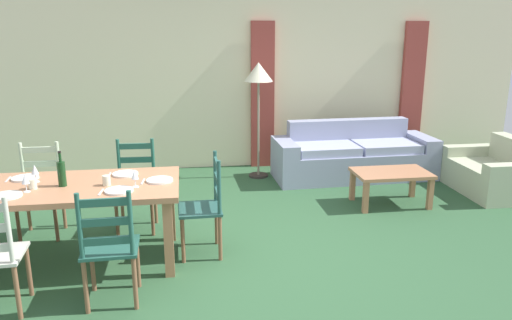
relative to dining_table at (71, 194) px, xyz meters
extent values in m
cube|color=#2D5434|center=(1.54, -0.15, -0.67)|extent=(9.60, 9.60, 0.02)
cube|color=beige|center=(1.54, 3.15, 0.69)|extent=(9.60, 0.16, 2.70)
cube|color=#993C35|center=(2.21, 3.01, 0.44)|extent=(0.35, 0.08, 2.20)
cube|color=#993C35|center=(4.61, 3.01, 0.44)|extent=(0.35, 0.08, 2.20)
cube|color=#B17651|center=(0.00, 0.00, 0.06)|extent=(1.90, 0.96, 0.05)
cube|color=#B17651|center=(0.85, -0.38, -0.31)|extent=(0.08, 0.08, 0.70)
cube|color=#B17651|center=(0.85, 0.38, -0.31)|extent=(0.08, 0.08, 0.70)
cylinder|color=brown|center=(-0.26, -0.55, -0.45)|extent=(0.04, 0.04, 0.43)
cylinder|color=brown|center=(-0.24, -0.89, -0.45)|extent=(0.04, 0.04, 0.43)
cylinder|color=beige|center=(-0.24, -0.89, 0.05)|extent=(0.04, 0.04, 0.50)
cube|color=#245548|center=(0.42, -0.71, -0.22)|extent=(0.43, 0.41, 0.03)
cylinder|color=brown|center=(0.24, -0.54, -0.45)|extent=(0.04, 0.04, 0.43)
cylinder|color=brown|center=(0.60, -0.54, -0.45)|extent=(0.04, 0.04, 0.43)
cylinder|color=brown|center=(0.24, -0.88, -0.45)|extent=(0.04, 0.04, 0.43)
cylinder|color=brown|center=(0.60, -0.88, -0.45)|extent=(0.04, 0.04, 0.43)
cylinder|color=#245548|center=(0.24, -0.88, 0.05)|extent=(0.04, 0.04, 0.50)
cylinder|color=#245548|center=(0.60, -0.88, 0.05)|extent=(0.04, 0.04, 0.50)
cube|color=#245548|center=(0.42, -0.88, -0.08)|extent=(0.38, 0.03, 0.06)
cube|color=#245548|center=(0.42, -0.88, 0.07)|extent=(0.38, 0.03, 0.06)
cube|color=#245548|center=(0.42, -0.88, 0.22)|extent=(0.38, 0.03, 0.06)
cube|color=beige|center=(-0.47, 0.69, -0.22)|extent=(0.42, 0.40, 0.03)
cylinder|color=brown|center=(-0.30, 0.52, -0.45)|extent=(0.04, 0.04, 0.43)
cylinder|color=brown|center=(-0.66, 0.52, -0.45)|extent=(0.04, 0.04, 0.43)
cylinder|color=brown|center=(-0.29, 0.86, -0.45)|extent=(0.04, 0.04, 0.43)
cylinder|color=brown|center=(-0.65, 0.86, -0.45)|extent=(0.04, 0.04, 0.43)
cylinder|color=beige|center=(-0.29, 0.86, 0.05)|extent=(0.04, 0.04, 0.50)
cylinder|color=beige|center=(-0.65, 0.86, 0.05)|extent=(0.04, 0.04, 0.50)
cube|color=beige|center=(-0.47, 0.86, -0.08)|extent=(0.38, 0.03, 0.06)
cube|color=beige|center=(-0.47, 0.86, 0.07)|extent=(0.38, 0.03, 0.06)
cube|color=beige|center=(-0.47, 0.86, 0.22)|extent=(0.38, 0.03, 0.06)
cube|color=#225949|center=(0.49, 0.70, -0.22)|extent=(0.44, 0.42, 0.03)
cylinder|color=brown|center=(0.66, 0.52, -0.45)|extent=(0.04, 0.04, 0.43)
cylinder|color=brown|center=(0.30, 0.54, -0.45)|extent=(0.04, 0.04, 0.43)
cylinder|color=brown|center=(0.67, 0.86, -0.45)|extent=(0.04, 0.04, 0.43)
cylinder|color=brown|center=(0.31, 0.88, -0.45)|extent=(0.04, 0.04, 0.43)
cylinder|color=#225949|center=(0.67, 0.86, 0.05)|extent=(0.04, 0.04, 0.50)
cylinder|color=#225949|center=(0.31, 0.88, 0.05)|extent=(0.04, 0.04, 0.50)
cube|color=#225949|center=(0.49, 0.87, -0.08)|extent=(0.38, 0.04, 0.06)
cube|color=#225949|center=(0.49, 0.87, 0.07)|extent=(0.38, 0.04, 0.06)
cube|color=#225949|center=(0.49, 0.87, 0.22)|extent=(0.38, 0.04, 0.06)
cube|color=#26524C|center=(1.13, 0.03, -0.22)|extent=(0.41, 0.43, 0.03)
cylinder|color=brown|center=(0.97, -0.15, -0.45)|extent=(0.04, 0.04, 0.43)
cylinder|color=brown|center=(0.96, 0.21, -0.45)|extent=(0.04, 0.04, 0.43)
cylinder|color=brown|center=(1.31, -0.14, -0.45)|extent=(0.04, 0.04, 0.43)
cylinder|color=brown|center=(1.30, 0.22, -0.45)|extent=(0.04, 0.04, 0.43)
cylinder|color=#26524C|center=(1.31, -0.14, 0.05)|extent=(0.04, 0.04, 0.50)
cylinder|color=#26524C|center=(1.30, 0.22, 0.05)|extent=(0.04, 0.04, 0.50)
cube|color=#26524C|center=(1.30, 0.04, -0.08)|extent=(0.03, 0.38, 0.06)
cube|color=#26524C|center=(1.30, 0.04, 0.07)|extent=(0.03, 0.38, 0.06)
cube|color=#26524C|center=(1.30, 0.04, 0.22)|extent=(0.03, 0.38, 0.06)
cylinder|color=white|center=(-0.45, -0.25, 0.10)|extent=(0.24, 0.24, 0.02)
cylinder|color=white|center=(0.45, -0.25, 0.10)|extent=(0.24, 0.24, 0.02)
cube|color=silver|center=(0.30, -0.25, 0.09)|extent=(0.03, 0.17, 0.01)
cylinder|color=white|center=(-0.45, 0.25, 0.10)|extent=(0.24, 0.24, 0.02)
cube|color=silver|center=(-0.60, 0.25, 0.09)|extent=(0.03, 0.17, 0.01)
cylinder|color=white|center=(0.45, 0.25, 0.10)|extent=(0.24, 0.24, 0.02)
cube|color=silver|center=(0.30, 0.25, 0.09)|extent=(0.02, 0.17, 0.01)
cylinder|color=white|center=(0.78, 0.00, 0.10)|extent=(0.24, 0.24, 0.02)
cube|color=silver|center=(0.63, 0.00, 0.09)|extent=(0.03, 0.17, 0.01)
cylinder|color=#143819|center=(-0.06, -0.02, 0.20)|extent=(0.07, 0.07, 0.22)
cylinder|color=#143819|center=(-0.06, -0.02, 0.35)|extent=(0.02, 0.02, 0.08)
cylinder|color=black|center=(-0.06, -0.02, 0.39)|extent=(0.03, 0.03, 0.02)
cylinder|color=white|center=(-0.32, -0.15, 0.09)|extent=(0.06, 0.06, 0.01)
cylinder|color=white|center=(-0.32, -0.15, 0.13)|extent=(0.01, 0.01, 0.07)
cone|color=white|center=(-0.32, -0.15, 0.21)|extent=(0.06, 0.06, 0.08)
cylinder|color=white|center=(0.58, -0.14, 0.09)|extent=(0.06, 0.06, 0.01)
cylinder|color=white|center=(0.58, -0.14, 0.13)|extent=(0.01, 0.01, 0.07)
cone|color=white|center=(0.58, -0.14, 0.21)|extent=(0.06, 0.06, 0.08)
cylinder|color=white|center=(-0.32, 0.14, 0.09)|extent=(0.06, 0.06, 0.01)
cylinder|color=white|center=(-0.32, 0.14, 0.13)|extent=(0.01, 0.01, 0.07)
cone|color=white|center=(-0.32, 0.14, 0.21)|extent=(0.06, 0.06, 0.08)
cylinder|color=beige|center=(0.32, -0.06, 0.13)|extent=(0.07, 0.07, 0.09)
cylinder|color=beige|center=(-0.29, -0.07, 0.13)|extent=(0.07, 0.07, 0.09)
cube|color=#949BB9|center=(3.41, 2.20, -0.46)|extent=(1.82, 0.85, 0.40)
cube|color=#949BB9|center=(3.40, 2.50, -0.26)|extent=(1.81, 0.25, 0.80)
cube|color=#949BB9|center=(4.43, 2.23, -0.37)|extent=(0.26, 0.81, 0.58)
cube|color=#949BB9|center=(2.39, 2.17, -0.37)|extent=(0.26, 0.81, 0.58)
cube|color=#A6ADCF|center=(3.86, 2.16, -0.20)|extent=(0.88, 0.67, 0.12)
cube|color=#A6ADCF|center=(2.96, 2.13, -0.20)|extent=(0.88, 0.67, 0.12)
cube|color=#B17651|center=(3.48, 1.05, -0.26)|extent=(0.90, 0.56, 0.04)
cube|color=#B17651|center=(3.08, 0.82, -0.47)|extent=(0.06, 0.06, 0.38)
cube|color=#B17651|center=(3.88, 0.82, -0.47)|extent=(0.06, 0.06, 0.38)
cube|color=#B17651|center=(3.08, 1.28, -0.47)|extent=(0.06, 0.06, 0.38)
cube|color=#B17651|center=(3.88, 1.28, -0.47)|extent=(0.06, 0.06, 0.38)
cube|color=#B5BE9C|center=(4.96, 1.30, -0.47)|extent=(0.81, 0.81, 0.38)
cube|color=#B5BE9C|center=(4.97, 1.79, -0.40)|extent=(0.80, 0.19, 0.52)
cylinder|color=#332D28|center=(2.06, 2.45, -0.65)|extent=(0.28, 0.28, 0.03)
cylinder|color=gray|center=(2.06, 2.45, 0.04)|extent=(0.03, 0.03, 1.35)
cone|color=beige|center=(2.06, 2.45, 0.85)|extent=(0.40, 0.40, 0.26)
camera|label=1|loc=(1.02, -4.33, 1.43)|focal=34.46mm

